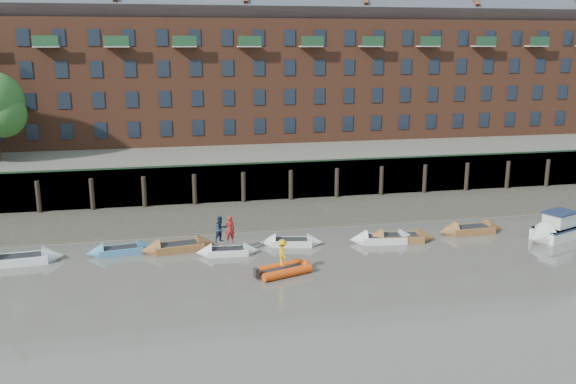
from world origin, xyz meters
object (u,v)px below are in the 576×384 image
object	(u,v)px
rowboat_6	(400,238)
rib_tender	(285,269)
rowboat_0	(21,259)
rowboat_3	(228,251)
rowboat_1	(121,250)
rowboat_7	(471,230)
motor_launch	(554,231)
rowboat_2	(179,247)
rowboat_4	(291,242)
person_rower_a	(230,229)
person_rib_crew	(282,253)
rowboat_5	(383,239)
person_rower_b	(221,229)

from	to	relation	value
rowboat_6	rib_tender	bearing A→B (deg)	-146.38
rowboat_6	rib_tender	world-z (taller)	rowboat_6
rowboat_0	rib_tender	bearing A→B (deg)	-23.04
rowboat_0	rowboat_3	size ratio (longest dim) A/B	1.24
rowboat_1	rowboat_7	distance (m)	23.74
motor_launch	rowboat_2	bearing A→B (deg)	-28.12
rowboat_4	rowboat_7	xyz separation A→B (m)	(12.83, 0.05, 0.03)
person_rower_a	person_rib_crew	size ratio (longest dim) A/B	1.12
rowboat_3	rowboat_5	xyz separation A→B (m)	(10.43, 0.32, 0.03)
rowboat_1	motor_launch	distance (m)	28.69
rowboat_4	person_rower_b	size ratio (longest dim) A/B	2.57
person_rib_crew	rowboat_0	bearing A→B (deg)	66.10
rowboat_6	person_rower_a	size ratio (longest dim) A/B	2.81
rowboat_3	rowboat_5	distance (m)	10.44
rowboat_6	person_rower_b	world-z (taller)	person_rower_b
rowboat_2	rowboat_6	world-z (taller)	rowboat_2
person_rower_a	rowboat_3	bearing A→B (deg)	-10.06
rowboat_2	motor_launch	world-z (taller)	motor_launch
rowboat_2	rowboat_5	world-z (taller)	rowboat_2
rowboat_6	person_rib_crew	bearing A→B (deg)	-146.08
person_rower_b	person_rower_a	bearing A→B (deg)	-59.52
person_rower_a	person_rower_b	bearing A→B (deg)	-32.17
motor_launch	rib_tender	bearing A→B (deg)	-14.26
rowboat_3	rowboat_6	distance (m)	11.56
rowboat_0	person_rower_a	xyz separation A→B (m)	(12.55, -0.96, 1.40)
rib_tender	rowboat_7	bearing A→B (deg)	0.08
rowboat_2	rib_tender	size ratio (longest dim) A/B	1.44
motor_launch	person_rib_crew	xyz separation A→B (m)	(-19.23, -2.71, 0.73)
rowboat_7	person_rower_a	world-z (taller)	person_rower_a
rowboat_2	rowboat_5	distance (m)	13.47
rib_tender	person_rib_crew	world-z (taller)	person_rib_crew
rowboat_5	person_rower_b	distance (m)	10.90
person_rib_crew	rowboat_6	bearing A→B (deg)	-69.52
rowboat_5	rowboat_7	distance (m)	6.73
rowboat_1	rowboat_6	world-z (taller)	rowboat_6
rib_tender	rowboat_5	bearing A→B (deg)	10.26
rowboat_6	rowboat_7	size ratio (longest dim) A/B	1.01
person_rower_b	rowboat_0	bearing A→B (deg)	142.41
rowboat_1	person_rower_b	xyz separation A→B (m)	(6.22, -1.30, 1.40)
person_rower_a	rowboat_2	bearing A→B (deg)	-30.38
rib_tender	person_rower_a	world-z (taller)	person_rower_a
rowboat_2	rib_tender	xyz separation A→B (m)	(5.89, -5.27, 0.01)
rowboat_6	person_rib_crew	distance (m)	9.90
person_rib_crew	rib_tender	bearing A→B (deg)	-56.46
rowboat_2	motor_launch	distance (m)	25.09
rowboat_2	rowboat_5	xyz separation A→B (m)	(13.43, -1.05, -0.01)
rowboat_2	rowboat_5	size ratio (longest dim) A/B	1.06
rowboat_5	person_rib_crew	world-z (taller)	person_rib_crew
rowboat_7	person_rower_b	bearing A→B (deg)	-179.77
rowboat_7	person_rib_crew	distance (m)	15.32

